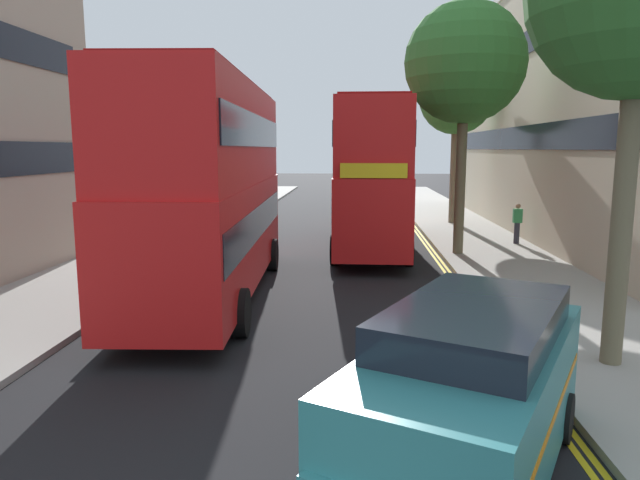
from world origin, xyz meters
name	(u,v)px	position (x,y,z in m)	size (l,w,h in m)	color
sidewalk_right	(516,270)	(6.50, 16.00, 0.07)	(4.00, 80.00, 0.14)	#9E9991
sidewalk_left	(121,266)	(-6.50, 16.00, 0.07)	(4.00, 80.00, 0.14)	#9E9991
kerb_line_outer	(461,286)	(4.40, 14.00, 0.00)	(0.10, 56.00, 0.01)	yellow
kerb_line_inner	(455,286)	(4.24, 14.00, 0.00)	(0.10, 56.00, 0.01)	yellow
double_decker_bus_away	(211,184)	(-2.45, 12.48, 3.03)	(3.13, 10.90, 5.64)	red
double_decker_bus_oncoming	(372,172)	(1.96, 20.24, 3.03)	(2.94, 10.85, 5.64)	red
taxi_minivan	(468,395)	(2.66, 4.08, 1.07)	(3.79, 5.14, 2.12)	teal
pedestrian_far	(517,223)	(7.86, 20.98, 0.99)	(0.34, 0.22, 1.62)	#2D2D38
street_tree_mid	(465,64)	(5.12, 18.69, 6.88)	(4.23, 4.23, 8.89)	#6B6047
street_tree_far	(456,98)	(6.38, 27.63, 6.48)	(3.78, 3.78, 8.28)	#6B6047
townhouse_terrace_right	(625,107)	(13.50, 24.98, 5.80)	(10.08, 28.00, 11.59)	beige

